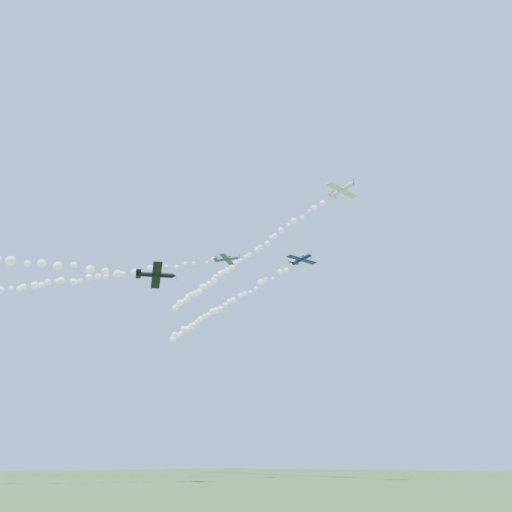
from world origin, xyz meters
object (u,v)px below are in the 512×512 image
Objects in this scene: plane_black at (156,275)px; plane_grey at (227,259)px; plane_navy at (302,259)px; plane_white at (342,190)px.

plane_grey is at bearing 39.09° from plane_black.
plane_grey is at bearing -114.04° from plane_navy.
plane_white is 30.54m from plane_grey.
plane_navy is 37.12m from plane_black.
plane_navy is at bearing 24.16° from plane_grey.
plane_white is 0.93× the size of plane_navy.
plane_white is 21.09m from plane_navy.
plane_navy reaches higher than plane_black.
plane_grey is at bearing -156.43° from plane_white.
plane_white is 1.03× the size of plane_black.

